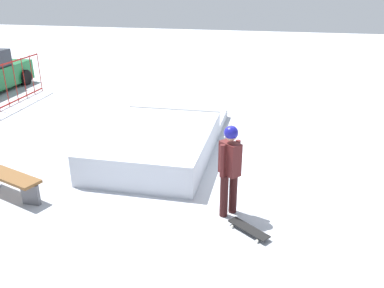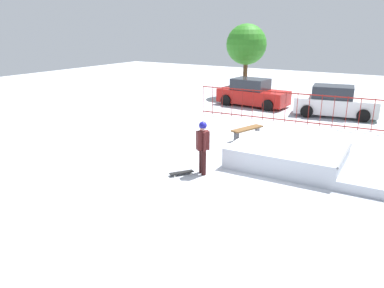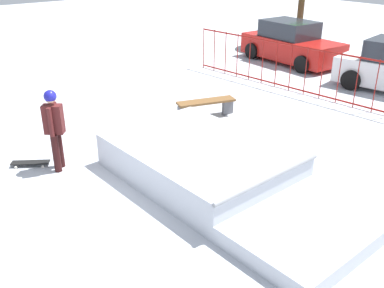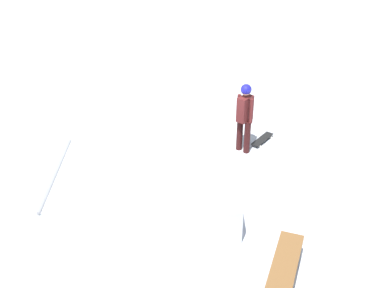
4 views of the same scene
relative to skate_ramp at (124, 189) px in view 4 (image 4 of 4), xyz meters
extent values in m
plane|color=#B2B7C1|center=(-1.13, -1.20, -0.32)|extent=(60.00, 60.00, 0.00)
cube|color=silver|center=(-0.48, -0.01, 0.03)|extent=(3.68, 2.71, 0.70)
cube|color=silver|center=(2.22, 0.07, -0.17)|extent=(1.88, 2.65, 0.30)
cylinder|color=gray|center=(1.32, 0.04, 0.38)|extent=(0.16, 2.60, 0.08)
cylinder|color=black|center=(-2.64, -2.03, 0.09)|extent=(0.15, 0.15, 0.82)
cylinder|color=black|center=(-2.47, -2.18, 0.09)|extent=(0.15, 0.15, 0.82)
cube|color=#4C1919|center=(-2.55, -2.11, 0.80)|extent=(0.41, 0.43, 0.60)
cylinder|color=#4C1919|center=(-2.69, -1.99, 0.80)|extent=(0.09, 0.09, 0.60)
cylinder|color=#4C1919|center=(-2.42, -2.22, 0.80)|extent=(0.09, 0.09, 0.60)
sphere|color=tan|center=(-2.55, -2.11, 1.25)|extent=(0.22, 0.22, 0.22)
sphere|color=navy|center=(-2.55, -2.11, 1.28)|extent=(0.25, 0.25, 0.25)
cube|color=black|center=(-3.07, -2.54, -0.23)|extent=(0.62, 0.77, 0.02)
cylinder|color=silver|center=(-3.00, -2.25, -0.29)|extent=(0.06, 0.06, 0.06)
cylinder|color=silver|center=(-2.82, -2.38, -0.29)|extent=(0.06, 0.06, 0.06)
cylinder|color=silver|center=(-3.33, -2.71, -0.29)|extent=(0.06, 0.06, 0.06)
cylinder|color=silver|center=(-3.14, -2.84, -0.29)|extent=(0.06, 0.06, 0.06)
cube|color=brown|center=(-2.91, 2.25, 0.13)|extent=(0.87, 1.65, 0.06)
cube|color=#4C4C51|center=(-3.11, 1.63, -0.11)|extent=(0.08, 0.36, 0.42)
camera|label=1|loc=(-8.77, -2.93, 3.62)|focal=36.61mm
camera|label=2|loc=(3.01, -11.76, 4.19)|focal=34.85mm
camera|label=3|loc=(5.52, -5.03, 3.99)|focal=40.71mm
camera|label=4|loc=(-1.57, 8.07, 5.72)|focal=45.71mm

